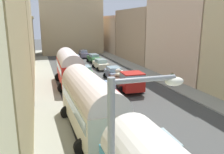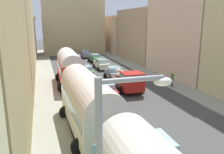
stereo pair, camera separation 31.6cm
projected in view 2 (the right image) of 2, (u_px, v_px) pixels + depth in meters
The scene contains 22 objects.
ground_plane at pixel (104, 80), 29.67m from camera, with size 154.00×154.00×0.00m, color #464745.
sidewalk_left at pixel (46, 84), 27.56m from camera, with size 2.50×70.00×0.14m, color #9EA090.
sidewalk_right at pixel (154, 76), 31.75m from camera, with size 2.50×70.00×0.14m, color #9C9D92.
building_left_2 at pixel (0, 25), 22.54m from camera, with size 6.04×9.17×14.01m.
building_left_3 at pixel (18, 33), 34.37m from camera, with size 4.44×14.97×11.60m.
building_left_4 at pixel (22, 37), 47.91m from camera, with size 5.99×11.89×8.42m.
building_right_2 at pixel (188, 24), 30.33m from camera, with size 6.29×12.80×14.22m.
building_right_3 at pixel (139, 35), 43.54m from camera, with size 4.08×14.58×9.71m.
building_right_4 at pixel (118, 34), 56.79m from camera, with size 5.45×12.85×8.77m.
distant_church at pixel (73, 22), 53.25m from camera, with size 13.82×7.08×22.39m.
parked_bus_1 at pixel (88, 101), 15.30m from camera, with size 3.53×8.76×4.01m.
parked_bus_2 at pixel (70, 66), 26.72m from camera, with size 3.40×8.18×4.13m.
cargo_truck_0 at pixel (128, 80), 24.89m from camera, with size 3.21×6.89×2.33m.
car_0 at pixel (114, 73), 29.93m from camera, with size 2.41×3.89×1.65m.
car_1 at pixel (101, 64), 36.48m from camera, with size 2.28×4.31×1.61m.
car_2 at pixel (95, 58), 42.45m from camera, with size 2.31×4.04×1.58m.
car_3 at pixel (85, 54), 48.46m from camera, with size 2.33×4.29×1.58m.
car_4 at pixel (157, 152), 11.88m from camera, with size 2.27×3.88×1.58m.
car_5 at pixel (105, 90), 22.47m from camera, with size 2.31×4.04×1.58m.
car_6 at pixel (86, 71), 31.51m from camera, with size 2.17×4.08×1.47m.
car_7 at pixel (77, 60), 40.74m from camera, with size 2.33×4.03×1.59m.
pedestrian_2 at pixel (172, 79), 25.97m from camera, with size 0.51×0.51×1.85m.
Camera 2 is at (-7.55, -0.76, 7.36)m, focal length 36.58 mm.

